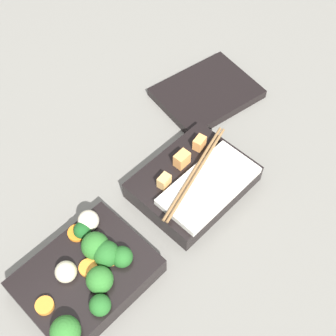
# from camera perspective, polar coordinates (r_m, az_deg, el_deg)

# --- Properties ---
(ground_plane) EXTENTS (3.00, 3.00, 0.00)m
(ground_plane) POSITION_cam_1_polar(r_m,az_deg,el_deg) (0.78, -3.50, -8.23)
(ground_plane) COLOR slate
(bento_tray_vegetable) EXTENTS (0.20, 0.15, 0.07)m
(bento_tray_vegetable) POSITION_cam_1_polar(r_m,az_deg,el_deg) (0.73, -9.75, -12.64)
(bento_tray_vegetable) COLOR black
(bento_tray_vegetable) RESTS_ON ground_plane
(bento_tray_rice) EXTENTS (0.21, 0.15, 0.06)m
(bento_tray_rice) POSITION_cam_1_polar(r_m,az_deg,el_deg) (0.81, 3.44, -1.81)
(bento_tray_rice) COLOR black
(bento_tray_rice) RESTS_ON ground_plane
(bento_lid) EXTENTS (0.21, 0.18, 0.02)m
(bento_lid) POSITION_cam_1_polar(r_m,az_deg,el_deg) (0.97, 4.74, 9.10)
(bento_lid) COLOR black
(bento_lid) RESTS_ON ground_plane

